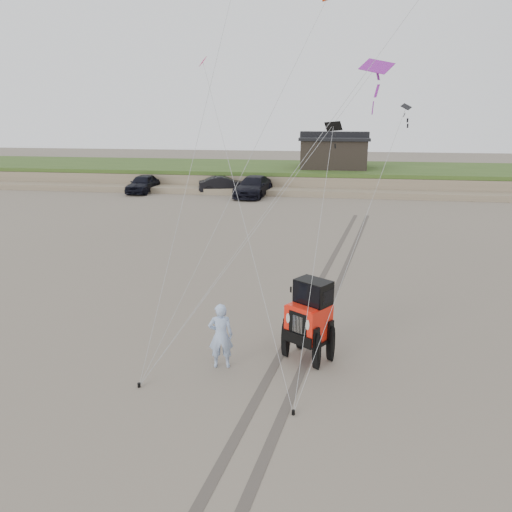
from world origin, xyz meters
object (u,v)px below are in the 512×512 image
object	(u,v)px
truck_a	(143,184)
jeep	(308,329)
truck_c	(253,186)
truck_b	(224,185)
man	(221,336)
cabin	(334,151)

from	to	relation	value
truck_a	jeep	xyz separation A→B (m)	(15.98, -28.69, 0.16)
truck_c	truck_b	bearing A→B (deg)	162.36
truck_a	man	bearing A→B (deg)	-63.43
cabin	truck_c	world-z (taller)	cabin
truck_a	man	distance (m)	32.50
cabin	truck_a	bearing A→B (deg)	-157.52
truck_b	truck_a	bearing A→B (deg)	80.77
truck_b	jeep	size ratio (longest dim) A/B	0.87
truck_a	truck_b	size ratio (longest dim) A/B	1.05
jeep	truck_a	bearing A→B (deg)	153.18
jeep	truck_b	bearing A→B (deg)	140.83
truck_a	cabin	bearing A→B (deg)	24.30
truck_a	truck_c	size ratio (longest dim) A/B	0.81
truck_c	cabin	bearing A→B (deg)	55.43
man	jeep	bearing A→B (deg)	-171.89
truck_c	man	distance (m)	29.22
truck_c	jeep	distance (m)	28.80
cabin	truck_b	size ratio (longest dim) A/B	1.45
man	truck_a	bearing A→B (deg)	-76.32
truck_a	jeep	distance (m)	32.84
truck_b	man	size ratio (longest dim) A/B	2.34
cabin	truck_c	distance (m)	10.14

